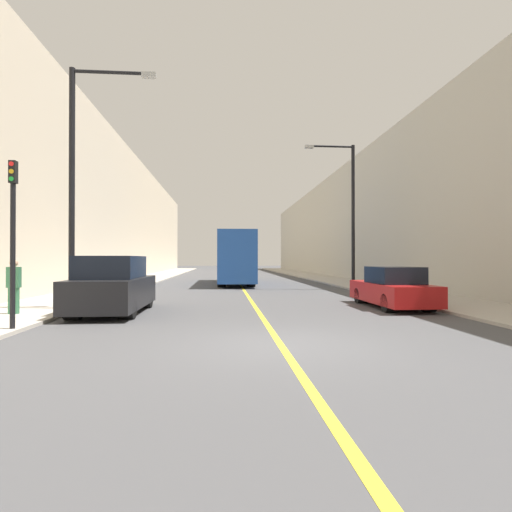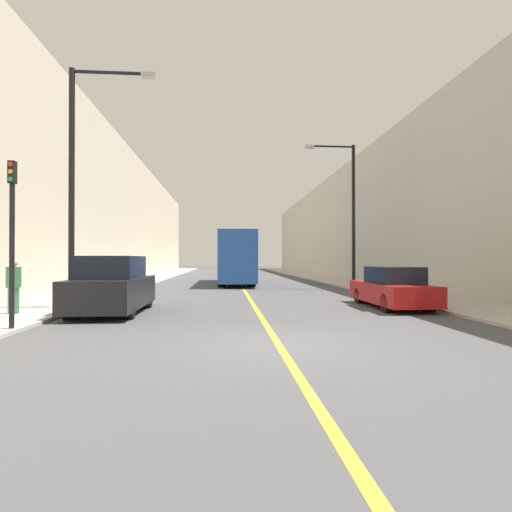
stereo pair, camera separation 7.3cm
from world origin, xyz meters
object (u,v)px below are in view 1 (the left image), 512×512
Objects in this scene: street_lamp_left at (80,171)px; traffic_light at (13,237)px; pedestrian at (14,286)px; street_lamp_right at (349,206)px; parked_suv_left at (113,287)px; bus at (235,257)px; car_right_near at (392,289)px.

traffic_light is (-0.15, -4.04, -2.50)m from street_lamp_left.
street_lamp_right is at bearing 35.64° from pedestrian.
bus is at bearing 73.84° from parked_suv_left.
bus is at bearing 136.75° from street_lamp_right.
parked_suv_left is at bearing -28.49° from street_lamp_left.
pedestrian is at bearing -168.66° from parked_suv_left.
street_lamp_left is at bearing -179.36° from car_right_near.
traffic_light is at bearing -92.19° from street_lamp_left.
street_lamp_right reaches higher than bus.
street_lamp_left is 0.99× the size of street_lamp_right.
car_right_near is at bearing 0.64° from street_lamp_left.
street_lamp_right is 17.41m from pedestrian.
traffic_light reaches higher than car_right_near.
bus reaches higher than pedestrian.
pedestrian is (-1.35, 2.75, -1.35)m from traffic_light.
street_lamp_right is (10.96, 9.32, 4.00)m from parked_suv_left.
traffic_light reaches higher than bus.
pedestrian is at bearing -139.53° from street_lamp_left.
pedestrian reaches higher than car_right_near.
parked_suv_left is 14.93m from street_lamp_right.
bus reaches higher than car_right_near.
street_lamp_left reaches higher than pedestrian.
car_right_near is at bearing -97.31° from street_lamp_right.
parked_suv_left is 2.67× the size of pedestrian.
street_lamp_right is at bearing 35.00° from street_lamp_left.
bus is at bearing 68.50° from street_lamp_left.
pedestrian is (-13.79, -9.89, -3.90)m from street_lamp_right.
parked_suv_left is at bearing 66.02° from traffic_light.
parked_suv_left is 9.91m from car_right_near.
street_lamp_right is at bearing -43.25° from bus.
car_right_near is 0.54× the size of street_lamp_left.
pedestrian is at bearing -114.54° from bus.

